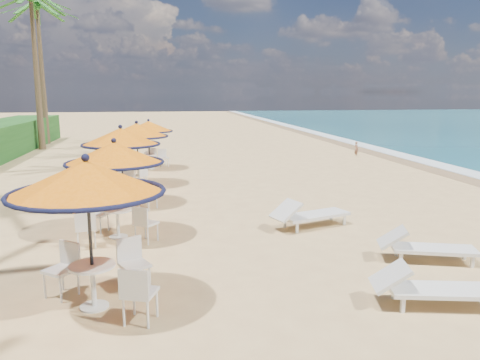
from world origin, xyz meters
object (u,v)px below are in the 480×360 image
Objects in this scene: station_4 at (149,132)px; lounger_far at (308,214)px; lounger_near at (430,287)px; lounger_mid at (424,246)px; station_1 at (114,166)px; station_3 at (136,138)px; station_0 at (91,196)px; station_2 at (123,144)px.

station_4 is 11.61m from lounger_far.
lounger_near is 1.03× the size of lounger_mid.
station_4 is at bearing 93.47° from lounger_far.
lounger_far is at bearing -68.02° from station_4.
station_3 is at bearing 88.11° from station_1.
lounger_mid is 0.91× the size of lounger_far.
station_0 reaches higher than station_3.
station_3 is at bearing 85.29° from station_2.
station_3 is at bearing 127.54° from lounger_near.
station_2 is 6.31m from lounger_far.
station_2 is 9.34m from lounger_mid.
station_0 reaches higher than lounger_far.
station_4 is 16.36m from lounger_near.
station_3 is 1.15× the size of lounger_near.
station_4 is 1.11× the size of lounger_mid.
station_2 reaches higher than lounger_far.
lounger_near is at bearing -72.55° from station_4.
lounger_far is at bearing 109.66° from lounger_near.
lounger_near is at bearing -100.24° from lounger_mid.
station_4 is at bearing 86.59° from station_1.
station_2 is (-0.04, 7.42, 0.05)m from station_0.
lounger_far is at bearing -35.09° from station_2.
station_0 reaches higher than station_4.
lounger_mid is at bearing -56.39° from station_3.
station_1 is 1.06× the size of station_4.
station_0 is 1.12× the size of station_4.
station_0 is at bearing -92.53° from station_4.
lounger_mid is at bearing -22.94° from station_1.
station_3 is 12.83m from lounger_near.
station_3 is 11.61m from lounger_mid.
lounger_near is (4.89, -15.55, -1.36)m from station_4.
station_3 is at bearing 106.59° from lounger_far.
station_0 reaches higher than station_2.
station_4 is (0.68, 7.19, -0.25)m from station_2.
lounger_near is 4.89m from lounger_far.
station_4 is (0.65, 14.60, -0.20)m from station_0.
lounger_near is at bearing -65.40° from station_3.
lounger_near is at bearing -56.34° from station_2.
station_3 reaches higher than lounger_near.
lounger_far is (4.96, 3.91, -1.54)m from station_0.
station_1 is 5.16m from lounger_far.
station_1 is 7.32m from lounger_mid.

